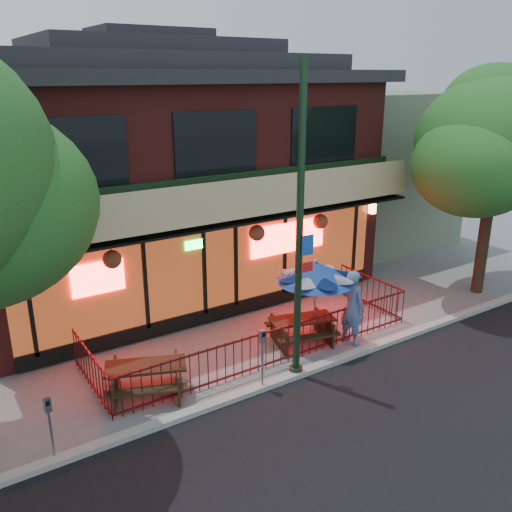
{
  "coord_description": "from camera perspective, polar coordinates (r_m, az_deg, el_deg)",
  "views": [
    {
      "loc": [
        -6.85,
        -9.23,
        6.7
      ],
      "look_at": [
        0.45,
        2.0,
        2.17
      ],
      "focal_mm": 38.0,
      "sensor_mm": 36.0,
      "label": 1
    }
  ],
  "objects": [
    {
      "name": "picnic_table_right",
      "position": [
        14.22,
        4.85,
        -7.41
      ],
      "size": [
        1.93,
        1.66,
        0.71
      ],
      "color": "#311E11",
      "rests_on": "ground"
    },
    {
      "name": "curb",
      "position": [
        12.93,
        4.48,
        -12.27
      ],
      "size": [
        80.0,
        0.25,
        0.12
      ],
      "primitive_type": "cube",
      "color": "#999993",
      "rests_on": "ground"
    },
    {
      "name": "parking_meter_near",
      "position": [
        11.98,
        0.67,
        -9.82
      ],
      "size": [
        0.14,
        0.13,
        1.45
      ],
      "color": "gray",
      "rests_on": "ground"
    },
    {
      "name": "patio_umbrella",
      "position": [
        13.76,
        6.31,
        -1.64
      ],
      "size": [
        2.0,
        1.99,
        2.28
      ],
      "color": "gray",
      "rests_on": "ground"
    },
    {
      "name": "patio_fence",
      "position": [
        13.36,
        1.91,
        -8.34
      ],
      "size": [
        8.44,
        2.62,
        1.0
      ],
      "color": "#460F11",
      "rests_on": "ground"
    },
    {
      "name": "parking_meter_far",
      "position": [
        10.66,
        -20.94,
        -15.74
      ],
      "size": [
        0.14,
        0.12,
        1.31
      ],
      "color": "gray",
      "rests_on": "ground"
    },
    {
      "name": "ground",
      "position": [
        13.31,
        3.14,
        -11.58
      ],
      "size": [
        80.0,
        80.0,
        0.0
      ],
      "primitive_type": "plane",
      "color": "gray",
      "rests_on": "ground"
    },
    {
      "name": "street_tree_right",
      "position": [
        17.92,
        23.99,
        11.54
      ],
      "size": [
        4.8,
        4.8,
        7.02
      ],
      "color": "#34291A",
      "rests_on": "ground"
    },
    {
      "name": "restaurant_building",
      "position": [
        17.91,
        -10.32,
        10.12
      ],
      "size": [
        12.96,
        9.49,
        8.05
      ],
      "color": "maroon",
      "rests_on": "ground"
    },
    {
      "name": "picnic_table_left",
      "position": [
        12.26,
        -11.49,
        -12.19
      ],
      "size": [
        2.1,
        1.88,
        0.74
      ],
      "color": "#312011",
      "rests_on": "ground"
    },
    {
      "name": "pedestrian",
      "position": [
        14.17,
        10.1,
        -5.33
      ],
      "size": [
        0.58,
        0.79,
        2.01
      ],
      "primitive_type": "imported",
      "rotation": [
        0.0,
        0.0,
        1.71
      ],
      "color": "#4C6998",
      "rests_on": "ground"
    },
    {
      "name": "neighbor_building",
      "position": [
        23.49,
        10.11,
        9.33
      ],
      "size": [
        6.0,
        7.0,
        6.0
      ],
      "primitive_type": "cube",
      "color": "slate",
      "rests_on": "ground"
    },
    {
      "name": "street_light",
      "position": [
        11.73,
        4.58,
        1.0
      ],
      "size": [
        0.43,
        0.32,
        7.0
      ],
      "color": "black",
      "rests_on": "ground"
    }
  ]
}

